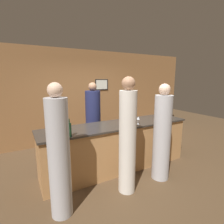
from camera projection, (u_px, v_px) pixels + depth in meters
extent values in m
plane|color=#4C3823|center=(117.00, 167.00, 3.89)|extent=(14.00, 14.00, 0.00)
cube|color=olive|center=(83.00, 96.00, 5.46)|extent=(8.00, 0.06, 2.80)
cube|color=black|center=(102.00, 85.00, 5.65)|extent=(0.44, 0.02, 0.34)
cube|color=silver|center=(102.00, 85.00, 5.64)|extent=(0.39, 0.00, 0.29)
cube|color=#B27F4C|center=(117.00, 147.00, 3.80)|extent=(3.21, 0.72, 0.96)
cube|color=#332D28|center=(118.00, 125.00, 3.71)|extent=(3.27, 0.78, 0.03)
cylinder|color=#1E234C|center=(93.00, 124.00, 4.37)|extent=(0.37, 0.37, 1.66)
sphere|color=#A37556|center=(92.00, 87.00, 4.19)|extent=(0.20, 0.20, 0.20)
cylinder|color=#B2B2B7|center=(162.00, 138.00, 3.35)|extent=(0.33, 0.33, 1.65)
sphere|color=beige|center=(165.00, 89.00, 3.17)|extent=(0.21, 0.21, 0.21)
cylinder|color=silver|center=(127.00, 143.00, 2.94)|extent=(0.29, 0.29, 1.76)
sphere|color=#A37556|center=(128.00, 83.00, 2.75)|extent=(0.22, 0.22, 0.22)
cylinder|color=#B2B2B7|center=(59.00, 159.00, 2.40)|extent=(0.30, 0.30, 1.71)
sphere|color=beige|center=(55.00, 90.00, 2.22)|extent=(0.20, 0.20, 0.20)
cylinder|color=black|center=(69.00, 130.00, 2.89)|extent=(0.07, 0.07, 0.23)
cylinder|color=black|center=(69.00, 121.00, 2.86)|extent=(0.03, 0.03, 0.07)
cylinder|color=silver|center=(54.00, 135.00, 2.96)|extent=(0.05, 0.05, 0.00)
cylinder|color=silver|center=(53.00, 132.00, 2.95)|extent=(0.01, 0.01, 0.10)
cone|color=silver|center=(53.00, 128.00, 2.94)|extent=(0.07, 0.07, 0.07)
cylinder|color=silver|center=(165.00, 121.00, 3.96)|extent=(0.05, 0.05, 0.00)
cylinder|color=silver|center=(165.00, 119.00, 3.95)|extent=(0.01, 0.01, 0.10)
cone|color=silver|center=(166.00, 115.00, 3.94)|extent=(0.08, 0.08, 0.07)
cylinder|color=silver|center=(138.00, 124.00, 3.70)|extent=(0.05, 0.05, 0.00)
cylinder|color=silver|center=(138.00, 122.00, 3.69)|extent=(0.01, 0.01, 0.09)
cone|color=silver|center=(138.00, 118.00, 3.67)|extent=(0.06, 0.06, 0.07)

